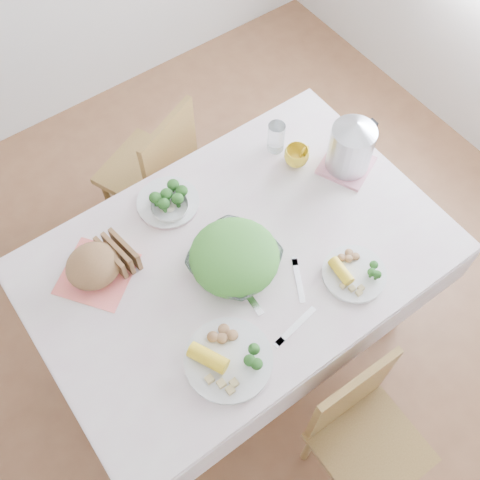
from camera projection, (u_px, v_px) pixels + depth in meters
floor at (239, 332)px, 2.70m from camera, size 3.60×3.60×0.00m
dining_table at (239, 299)px, 2.38m from camera, size 1.40×0.90×0.75m
tablecloth at (239, 255)px, 2.05m from camera, size 1.50×1.00×0.01m
chair_near at (374, 443)px, 2.00m from camera, size 0.37×0.37×0.80m
chair_far at (144, 163)px, 2.64m from camera, size 0.49×0.49×0.83m
salad_bowl at (234, 261)px, 1.99m from camera, size 0.38×0.38×0.07m
dinner_plate_left at (229, 360)px, 1.83m from camera, size 0.32×0.32×0.02m
dinner_plate_right at (354, 274)px, 2.00m from camera, size 0.31×0.31×0.02m
broccoli_plate at (168, 203)px, 2.15m from camera, size 0.25×0.25×0.02m
napkin at (97, 274)px, 2.01m from camera, size 0.34×0.34×0.00m
bread_loaf at (94, 266)px, 1.96m from camera, size 0.20×0.19×0.12m
fruit_bowl at (170, 208)px, 2.13m from camera, size 0.17×0.17×0.05m
yellow_mug at (296, 156)px, 2.23m from camera, size 0.12×0.12×0.08m
glass_tumbler at (276, 137)px, 2.25m from camera, size 0.09×0.09×0.13m
pink_tray at (346, 165)px, 2.25m from camera, size 0.25×0.25×0.02m
electric_kettle at (351, 147)px, 2.15m from camera, size 0.20×0.20×0.24m
fork_left at (245, 291)px, 1.97m from camera, size 0.04×0.21×0.00m
fork_right at (298, 280)px, 1.99m from camera, size 0.10×0.16×0.00m
knife at (296, 326)px, 1.90m from camera, size 0.19×0.05×0.00m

